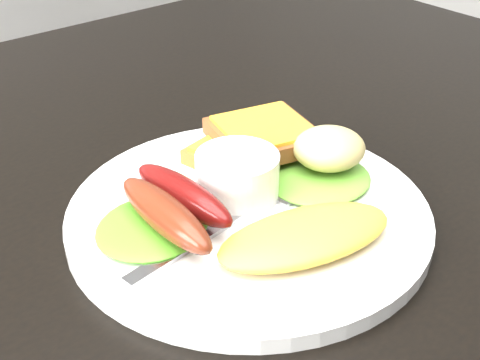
{
  "coord_description": "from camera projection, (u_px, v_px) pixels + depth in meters",
  "views": [
    {
      "loc": [
        -0.23,
        -0.41,
        1.04
      ],
      "look_at": [
        0.04,
        -0.08,
        0.78
      ],
      "focal_mm": 50.0,
      "sensor_mm": 36.0,
      "label": 1
    }
  ],
  "objects": [
    {
      "name": "dining_table",
      "position": [
        135.0,
        210.0,
        0.55
      ],
      "size": [
        1.2,
        0.8,
        0.04
      ],
      "primitive_type": "cube",
      "color": "black",
      "rests_on": "ground"
    },
    {
      "name": "plate",
      "position": [
        249.0,
        215.0,
        0.5
      ],
      "size": [
        0.27,
        0.27,
        0.01
      ],
      "primitive_type": "cylinder",
      "color": "white",
      "rests_on": "dining_table"
    },
    {
      "name": "lettuce_left",
      "position": [
        152.0,
        227.0,
        0.47
      ],
      "size": [
        0.11,
        0.1,
        0.01
      ],
      "primitive_type": "ellipsoid",
      "rotation": [
        0.0,
        0.0,
        0.37
      ],
      "color": "#44991A",
      "rests_on": "plate"
    },
    {
      "name": "lettuce_right",
      "position": [
        320.0,
        179.0,
        0.53
      ],
      "size": [
        0.09,
        0.08,
        0.01
      ],
      "primitive_type": "ellipsoid",
      "rotation": [
        0.0,
        0.0,
        -0.0
      ],
      "color": "#539B1F",
      "rests_on": "plate"
    },
    {
      "name": "omelette",
      "position": [
        306.0,
        236.0,
        0.45
      ],
      "size": [
        0.14,
        0.09,
        0.02
      ],
      "primitive_type": "ellipsoid",
      "rotation": [
        0.0,
        0.0,
        -0.24
      ],
      "color": "gold",
      "rests_on": "plate"
    },
    {
      "name": "sausage_a",
      "position": [
        165.0,
        214.0,
        0.46
      ],
      "size": [
        0.03,
        0.11,
        0.03
      ],
      "primitive_type": "ellipsoid",
      "rotation": [
        0.0,
        0.0,
        -0.04
      ],
      "color": "maroon",
      "rests_on": "lettuce_left"
    },
    {
      "name": "sausage_b",
      "position": [
        183.0,
        194.0,
        0.48
      ],
      "size": [
        0.03,
        0.1,
        0.03
      ],
      "primitive_type": "ellipsoid",
      "rotation": [
        0.0,
        0.0,
        0.06
      ],
      "color": "maroon",
      "rests_on": "lettuce_left"
    },
    {
      "name": "ramekin",
      "position": [
        237.0,
        177.0,
        0.5
      ],
      "size": [
        0.08,
        0.08,
        0.04
      ],
      "primitive_type": "cylinder",
      "rotation": [
        0.0,
        0.0,
        0.31
      ],
      "color": "white",
      "rests_on": "plate"
    },
    {
      "name": "toast_a",
      "position": [
        241.0,
        153.0,
        0.56
      ],
      "size": [
        0.09,
        0.09,
        0.01
      ],
      "primitive_type": "cube",
      "rotation": [
        0.0,
        0.0,
        0.21
      ],
      "color": "brown",
      "rests_on": "plate"
    },
    {
      "name": "toast_b",
      "position": [
        264.0,
        135.0,
        0.56
      ],
      "size": [
        0.1,
        0.1,
        0.01
      ],
      "primitive_type": "cube",
      "rotation": [
        0.0,
        0.0,
        -0.25
      ],
      "color": "brown",
      "rests_on": "toast_a"
    },
    {
      "name": "potato_salad",
      "position": [
        329.0,
        148.0,
        0.53
      ],
      "size": [
        0.07,
        0.07,
        0.03
      ],
      "primitive_type": "ellipsoid",
      "rotation": [
        0.0,
        0.0,
        -0.28
      ],
      "color": "beige",
      "rests_on": "lettuce_right"
    },
    {
      "name": "fork",
      "position": [
        203.0,
        236.0,
        0.47
      ],
      "size": [
        0.14,
        0.03,
        0.0
      ],
      "primitive_type": "cube",
      "rotation": [
        0.0,
        0.0,
        0.14
      ],
      "color": "#ADAFB7",
      "rests_on": "plate"
    }
  ]
}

